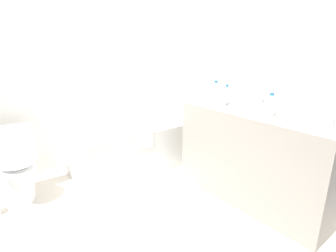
{
  "coord_description": "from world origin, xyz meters",
  "views": [
    {
      "loc": [
        -0.87,
        -1.79,
        1.46
      ],
      "look_at": [
        0.66,
        0.11,
        0.69
      ],
      "focal_mm": 28.39,
      "sensor_mm": 36.0,
      "label": 1
    }
  ],
  "objects_px": {
    "bath_mat": "(172,182)",
    "water_bottle_2": "(215,92)",
    "bathtub": "(132,144)",
    "drinking_glass_2": "(319,118)",
    "drinking_glass_3": "(223,101)",
    "drinking_glass_0": "(298,114)",
    "soap_dish": "(303,122)",
    "water_bottle_1": "(226,95)",
    "toilet": "(16,165)",
    "water_bottle_0": "(271,105)",
    "sink_faucet": "(263,103)",
    "drinking_glass_1": "(329,123)",
    "sink_basin": "(251,108)"
  },
  "relations": [
    {
      "from": "drinking_glass_1",
      "to": "soap_dish",
      "type": "height_order",
      "value": "drinking_glass_1"
    },
    {
      "from": "drinking_glass_0",
      "to": "bath_mat",
      "type": "relative_size",
      "value": 0.16
    },
    {
      "from": "bathtub",
      "to": "bath_mat",
      "type": "bearing_deg",
      "value": -80.07
    },
    {
      "from": "water_bottle_2",
      "to": "bath_mat",
      "type": "height_order",
      "value": "water_bottle_2"
    },
    {
      "from": "bath_mat",
      "to": "drinking_glass_1",
      "type": "bearing_deg",
      "value": -74.15
    },
    {
      "from": "bathtub",
      "to": "toilet",
      "type": "height_order",
      "value": "bathtub"
    },
    {
      "from": "toilet",
      "to": "bath_mat",
      "type": "relative_size",
      "value": 1.15
    },
    {
      "from": "bathtub",
      "to": "drinking_glass_2",
      "type": "bearing_deg",
      "value": -73.32
    },
    {
      "from": "bathtub",
      "to": "toilet",
      "type": "xyz_separation_m",
      "value": [
        -1.23,
        0.04,
        0.08
      ]
    },
    {
      "from": "sink_faucet",
      "to": "drinking_glass_3",
      "type": "height_order",
      "value": "same"
    },
    {
      "from": "sink_faucet",
      "to": "drinking_glass_1",
      "type": "distance_m",
      "value": 0.71
    },
    {
      "from": "sink_faucet",
      "to": "water_bottle_2",
      "type": "bearing_deg",
      "value": 108.51
    },
    {
      "from": "water_bottle_0",
      "to": "soap_dish",
      "type": "bearing_deg",
      "value": -89.77
    },
    {
      "from": "water_bottle_2",
      "to": "drinking_glass_3",
      "type": "bearing_deg",
      "value": -116.21
    },
    {
      "from": "toilet",
      "to": "drinking_glass_2",
      "type": "relative_size",
      "value": 8.44
    },
    {
      "from": "water_bottle_0",
      "to": "soap_dish",
      "type": "relative_size",
      "value": 2.2
    },
    {
      "from": "sink_faucet",
      "to": "water_bottle_0",
      "type": "height_order",
      "value": "water_bottle_0"
    },
    {
      "from": "bath_mat",
      "to": "toilet",
      "type": "bearing_deg",
      "value": 153.29
    },
    {
      "from": "sink_basin",
      "to": "drinking_glass_2",
      "type": "xyz_separation_m",
      "value": [
        0.03,
        -0.58,
        0.02
      ]
    },
    {
      "from": "sink_basin",
      "to": "water_bottle_2",
      "type": "distance_m",
      "value": 0.47
    },
    {
      "from": "drinking_glass_0",
      "to": "drinking_glass_1",
      "type": "bearing_deg",
      "value": -102.25
    },
    {
      "from": "drinking_glass_3",
      "to": "soap_dish",
      "type": "relative_size",
      "value": 0.93
    },
    {
      "from": "bathtub",
      "to": "drinking_glass_2",
      "type": "xyz_separation_m",
      "value": [
        0.55,
        -1.83,
        0.63
      ]
    },
    {
      "from": "bathtub",
      "to": "sink_faucet",
      "type": "relative_size",
      "value": 9.47
    },
    {
      "from": "water_bottle_2",
      "to": "drinking_glass_0",
      "type": "relative_size",
      "value": 2.25
    },
    {
      "from": "drinking_glass_2",
      "to": "bath_mat",
      "type": "xyz_separation_m",
      "value": [
        -0.44,
        1.2,
        -0.91
      ]
    },
    {
      "from": "drinking_glass_0",
      "to": "drinking_glass_3",
      "type": "relative_size",
      "value": 1.17
    },
    {
      "from": "soap_dish",
      "to": "sink_faucet",
      "type": "bearing_deg",
      "value": 64.21
    },
    {
      "from": "water_bottle_2",
      "to": "drinking_glass_1",
      "type": "xyz_separation_m",
      "value": [
        -0.08,
        -1.14,
        -0.06
      ]
    },
    {
      "from": "sink_faucet",
      "to": "drinking_glass_0",
      "type": "relative_size",
      "value": 1.56
    },
    {
      "from": "sink_basin",
      "to": "drinking_glass_1",
      "type": "bearing_deg",
      "value": -93.39
    },
    {
      "from": "drinking_glass_1",
      "to": "soap_dish",
      "type": "bearing_deg",
      "value": 93.91
    },
    {
      "from": "bath_mat",
      "to": "water_bottle_2",
      "type": "bearing_deg",
      "value": -20.46
    },
    {
      "from": "water_bottle_1",
      "to": "drinking_glass_2",
      "type": "bearing_deg",
      "value": -89.03
    },
    {
      "from": "sink_faucet",
      "to": "drinking_glass_2",
      "type": "bearing_deg",
      "value": -105.54
    },
    {
      "from": "water_bottle_1",
      "to": "drinking_glass_0",
      "type": "bearing_deg",
      "value": -89.91
    },
    {
      "from": "water_bottle_1",
      "to": "drinking_glass_3",
      "type": "bearing_deg",
      "value": -164.29
    },
    {
      "from": "bath_mat",
      "to": "soap_dish",
      "type": "bearing_deg",
      "value": -72.36
    },
    {
      "from": "water_bottle_0",
      "to": "water_bottle_2",
      "type": "distance_m",
      "value": 0.69
    },
    {
      "from": "drinking_glass_2",
      "to": "drinking_glass_0",
      "type": "bearing_deg",
      "value": 95.05
    },
    {
      "from": "drinking_glass_3",
      "to": "drinking_glass_0",
      "type": "bearing_deg",
      "value": -84.27
    },
    {
      "from": "toilet",
      "to": "water_bottle_1",
      "type": "distance_m",
      "value": 2.12
    },
    {
      "from": "water_bottle_1",
      "to": "drinking_glass_3",
      "type": "distance_m",
      "value": 0.09
    },
    {
      "from": "water_bottle_2",
      "to": "water_bottle_0",
      "type": "bearing_deg",
      "value": -97.36
    },
    {
      "from": "toilet",
      "to": "water_bottle_1",
      "type": "xyz_separation_m",
      "value": [
        1.77,
        -1.01,
        0.6
      ]
    },
    {
      "from": "toilet",
      "to": "drinking_glass_1",
      "type": "relative_size",
      "value": 8.0
    },
    {
      "from": "water_bottle_2",
      "to": "bath_mat",
      "type": "xyz_separation_m",
      "value": [
        -0.44,
        0.17,
        -0.97
      ]
    },
    {
      "from": "drinking_glass_1",
      "to": "soap_dish",
      "type": "distance_m",
      "value": 0.18
    },
    {
      "from": "drinking_glass_0",
      "to": "bath_mat",
      "type": "bearing_deg",
      "value": 112.09
    },
    {
      "from": "soap_dish",
      "to": "bath_mat",
      "type": "relative_size",
      "value": 0.14
    }
  ]
}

